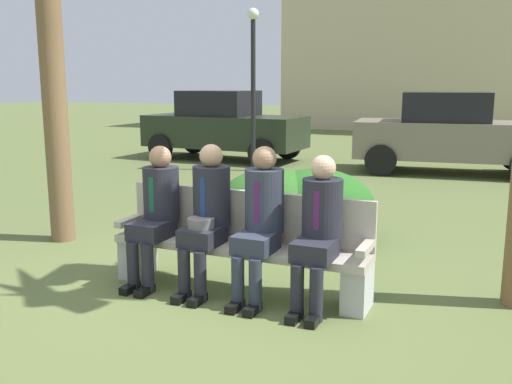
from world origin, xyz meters
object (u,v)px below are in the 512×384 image
at_px(park_bench, 241,243).
at_px(building_backdrop, 448,9).
at_px(shrub_mid_lawn, 316,205).
at_px(parked_car_far, 450,133).
at_px(shrub_near_bench, 275,205).
at_px(seated_man_leftmost, 156,207).
at_px(parked_car_near, 223,126).
at_px(seated_man_rightmost, 319,224).
at_px(street_lamp, 253,72).
at_px(seated_man_centerleft, 207,211).
at_px(seated_man_centerright, 261,215).

bearing_deg(park_bench, building_backdrop, 91.12).
height_order(shrub_mid_lawn, parked_car_far, parked_car_far).
bearing_deg(shrub_near_bench, seated_man_leftmost, -105.00).
bearing_deg(parked_car_near, shrub_near_bench, -58.41).
bearing_deg(seated_man_leftmost, parked_car_far, 76.66).
distance_m(shrub_near_bench, parked_car_far, 6.42).
xyz_separation_m(seated_man_rightmost, street_lamp, (-3.56, 6.70, 1.36)).
bearing_deg(street_lamp, parked_car_near, 135.77).
xyz_separation_m(seated_man_leftmost, seated_man_centerleft, (0.54, -0.00, 0.02)).
xyz_separation_m(seated_man_leftmost, parked_car_near, (-3.38, 8.07, 0.11)).
height_order(seated_man_rightmost, building_backdrop, building_backdrop).
xyz_separation_m(seated_man_leftmost, seated_man_centerright, (1.06, 0.00, 0.02)).
height_order(seated_man_leftmost, shrub_mid_lawn, seated_man_leftmost).
relative_size(shrub_mid_lawn, parked_car_near, 0.35).
bearing_deg(shrub_mid_lawn, building_backdrop, 91.61).
xyz_separation_m(park_bench, parked_car_far, (1.09, 7.90, 0.40)).
relative_size(seated_man_rightmost, shrub_mid_lawn, 0.92).
relative_size(parked_car_far, street_lamp, 1.20).
xyz_separation_m(seated_man_rightmost, building_backdrop, (-1.19, 21.52, 4.16)).
relative_size(park_bench, parked_car_near, 0.61).
distance_m(seated_man_leftmost, seated_man_rightmost, 1.58).
relative_size(seated_man_centerright, parked_car_near, 0.34).
bearing_deg(shrub_near_bench, parked_car_far, 77.14).
distance_m(park_bench, shrub_mid_lawn, 1.83).
xyz_separation_m(seated_man_centerright, parked_car_near, (-4.44, 8.06, 0.09)).
distance_m(seated_man_rightmost, street_lamp, 7.71).
relative_size(seated_man_leftmost, street_lamp, 0.38).
height_order(shrub_near_bench, building_backdrop, building_backdrop).
bearing_deg(seated_man_centerleft, seated_man_centerright, 0.68).
bearing_deg(seated_man_centerleft, street_lamp, 110.58).
relative_size(park_bench, seated_man_centerleft, 1.80).
bearing_deg(shrub_mid_lawn, street_lamp, 121.66).
height_order(seated_man_centerleft, parked_car_far, parked_car_far).
relative_size(seated_man_rightmost, parked_car_near, 0.33).
xyz_separation_m(shrub_near_bench, parked_car_far, (1.43, 6.24, 0.40)).
distance_m(seated_man_leftmost, parked_car_far, 8.25).
relative_size(park_bench, building_backdrop, 0.19).
distance_m(seated_man_rightmost, parked_car_far, 8.04).
bearing_deg(parked_car_near, parked_car_far, -0.42).
relative_size(park_bench, shrub_near_bench, 1.72).
bearing_deg(street_lamp, shrub_near_bench, -63.44).
height_order(seated_man_centerleft, street_lamp, street_lamp).
xyz_separation_m(seated_man_leftmost, shrub_near_bench, (0.48, 1.79, -0.29)).
bearing_deg(street_lamp, seated_man_centerleft, -69.42).
height_order(shrub_mid_lawn, street_lamp, street_lamp).
height_order(seated_man_centerleft, seated_man_centerright, seated_man_centerright).
bearing_deg(seated_man_centerright, shrub_near_bench, 108.02).
relative_size(park_bench, parked_car_far, 0.59).
height_order(parked_car_near, street_lamp, street_lamp).
xyz_separation_m(parked_car_near, building_backdrop, (3.78, 13.45, 4.05)).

